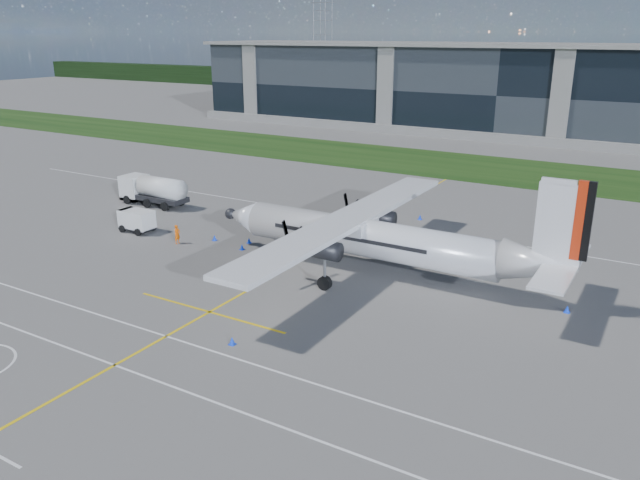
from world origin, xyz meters
TOP-DOWN VIEW (x-y plane):
  - ground at (0.00, 40.00)m, footprint 400.00×400.00m
  - grass_strip at (0.00, 48.00)m, footprint 400.00×18.00m
  - terminal_building at (0.00, 80.00)m, footprint 120.00×20.00m
  - tree_line at (0.00, 140.00)m, footprint 400.00×6.00m
  - pylon_west at (-80.00, 150.00)m, footprint 9.00×4.60m
  - yellow_taxiway_centerline at (3.00, 10.00)m, footprint 0.20×70.00m
  - white_lane_line at (0.00, -14.00)m, footprint 90.00×0.15m
  - turboprop_aircraft at (9.73, 5.65)m, footprint 28.56×29.61m
  - fuel_tanker_truck at (-20.07, 11.69)m, footprint 8.28×2.69m
  - baggage_tug at (-14.10, 4.13)m, footprint 3.34×2.01m
  - ground_crew_person at (-8.52, 3.42)m, footprint 0.58×0.80m
  - safety_cone_tail at (23.20, 5.90)m, footprint 0.36×0.36m
  - safety_cone_fwd at (-6.30, 5.69)m, footprint 0.36×0.36m
  - safety_cone_nose_port at (-2.71, 4.95)m, footprint 0.36×0.36m
  - safety_cone_nose_stbd at (-3.25, 6.66)m, footprint 0.36×0.36m
  - safety_cone_portwing at (7.08, -8.79)m, footprint 0.36×0.36m
  - safety_cone_stbdwing at (6.84, 20.98)m, footprint 0.36×0.36m

SIDE VIEW (x-z plane):
  - ground at x=0.00m, z-range 0.00..0.00m
  - yellow_taxiway_centerline at x=3.00m, z-range 0.00..0.01m
  - white_lane_line at x=0.00m, z-range 0.00..0.01m
  - grass_strip at x=0.00m, z-range 0.00..0.04m
  - safety_cone_tail at x=23.20m, z-range 0.00..0.50m
  - safety_cone_fwd at x=-6.30m, z-range 0.00..0.50m
  - safety_cone_nose_port at x=-2.71m, z-range 0.00..0.50m
  - safety_cone_nose_stbd at x=-3.25m, z-range 0.00..0.50m
  - safety_cone_portwing at x=7.08m, z-range 0.00..0.50m
  - safety_cone_stbdwing at x=6.84m, z-range 0.00..0.50m
  - ground_crew_person at x=-8.52m, z-range 0.00..1.92m
  - baggage_tug at x=-14.10m, z-range 0.00..2.01m
  - fuel_tanker_truck at x=-20.07m, z-range 0.00..3.10m
  - tree_line at x=0.00m, z-range 0.00..6.00m
  - turboprop_aircraft at x=9.73m, z-range 0.00..8.88m
  - terminal_building at x=0.00m, z-range 0.00..15.00m
  - pylon_west at x=-80.00m, z-range 0.00..30.00m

